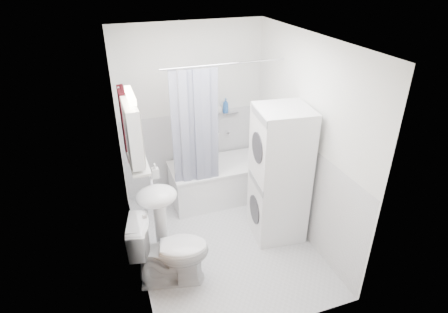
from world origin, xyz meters
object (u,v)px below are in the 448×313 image
object	(u,v)px
sink	(158,207)
toilet	(170,251)
washer_dryer	(279,175)
bathtub	(221,179)

from	to	relation	value
sink	toilet	xyz separation A→B (m)	(0.03, -0.36, -0.31)
washer_dryer	toilet	xyz separation A→B (m)	(-1.40, -0.36, -0.43)
sink	washer_dryer	world-z (taller)	washer_dryer
sink	washer_dryer	distance (m)	1.44
toilet	washer_dryer	bearing A→B (deg)	-62.62
bathtub	sink	distance (m)	1.47
sink	toilet	distance (m)	0.48
bathtub	sink	bearing A→B (deg)	-137.67
bathtub	washer_dryer	size ratio (longest dim) A/B	0.86
sink	toilet	world-z (taller)	sink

